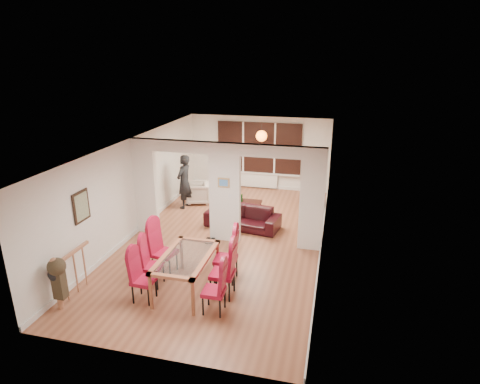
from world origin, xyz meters
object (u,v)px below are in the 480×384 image
at_px(bowl, 240,200).
at_px(sofa, 243,217).
at_px(dining_chair_lb, 152,263).
at_px(bottle, 242,198).
at_px(dining_chair_ra, 214,288).
at_px(person, 184,182).
at_px(television, 310,200).
at_px(dining_chair_lc, 164,249).
at_px(coffee_table, 246,204).
at_px(dining_chair_rc, 226,255).
at_px(dining_table, 187,273).
at_px(armchair, 198,193).
at_px(dining_chair_rb, 222,270).
at_px(dining_chair_la, 143,277).

bearing_deg(bowl, sofa, -73.52).
bearing_deg(dining_chair_lb, bottle, 73.22).
xyz_separation_m(dining_chair_lb, dining_chair_ra, (1.53, -0.59, 0.00)).
xyz_separation_m(person, television, (3.89, 0.80, -0.55)).
distance_m(dining_chair_lc, coffee_table, 4.48).
height_order(dining_chair_lc, sofa, dining_chair_lc).
relative_size(dining_chair_rc, coffee_table, 1.21).
bearing_deg(dining_chair_lc, dining_chair_lb, -85.88).
xyz_separation_m(dining_table, dining_chair_lc, (-0.71, 0.50, 0.20)).
bearing_deg(coffee_table, bottle, -142.09).
xyz_separation_m(dining_chair_rc, coffee_table, (-0.55, 4.30, -0.48)).
bearing_deg(coffee_table, dining_chair_lb, -100.38).
bearing_deg(dining_chair_rc, television, 69.15).
height_order(dining_table, bottle, dining_table).
bearing_deg(dining_chair_lc, armchair, 111.27).
distance_m(sofa, person, 2.46).
bearing_deg(sofa, dining_chair_rb, -74.73).
height_order(person, coffee_table, person).
xyz_separation_m(dining_chair_lb, armchair, (-0.75, 4.95, -0.17)).
xyz_separation_m(dining_table, bowl, (-0.07, 4.87, -0.14)).
bearing_deg(coffee_table, dining_chair_ra, -83.31).
height_order(armchair, person, person).
distance_m(dining_chair_rc, bowl, 4.38).
xyz_separation_m(dining_chair_rb, bottle, (-0.76, 4.79, -0.22)).
relative_size(dining_chair_ra, bottle, 3.75).
bearing_deg(person, dining_table, 32.58).
relative_size(dining_table, dining_chair_la, 1.63).
height_order(dining_table, dining_chair_lb, dining_chair_lb).
relative_size(television, coffee_table, 1.07).
distance_m(armchair, television, 3.64).
distance_m(dining_chair_la, armchair, 5.58).
height_order(armchair, bottle, armchair).
bearing_deg(coffee_table, sofa, -80.53).
distance_m(person, coffee_table, 2.08).
relative_size(dining_chair_la, dining_chair_rc, 0.88).
height_order(sofa, bowl, sofa).
xyz_separation_m(dining_table, dining_chair_rc, (0.67, 0.56, 0.20)).
distance_m(dining_table, sofa, 3.41).
bearing_deg(dining_chair_lc, coffee_table, 90.26).
xyz_separation_m(person, coffee_table, (1.89, 0.41, -0.74)).
bearing_deg(sofa, coffee_table, 108.08).
height_order(armchair, television, armchair).
xyz_separation_m(dining_chair_lb, dining_chair_rc, (1.44, 0.55, 0.08)).
bearing_deg(dining_table, television, 68.07).
bearing_deg(dining_chair_la, sofa, 78.65).
bearing_deg(person, dining_chair_rc, 43.03).
height_order(dining_table, armchair, dining_table).
relative_size(armchair, television, 0.72).
relative_size(dining_chair_rb, bowl, 5.07).
bearing_deg(dining_chair_rb, bowl, 99.07).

